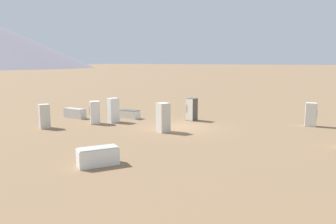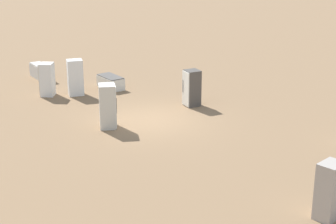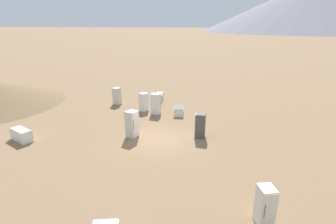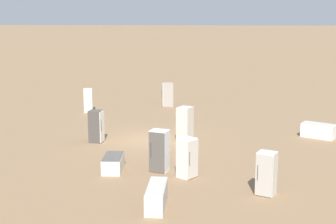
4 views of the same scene
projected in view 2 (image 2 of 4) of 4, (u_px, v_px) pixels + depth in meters
The scene contains 8 objects.
ground_plane at pixel (151, 120), 23.80m from camera, with size 1000.00×1000.00×0.00m, color #846647.
discarded_fridge_1 at pixel (75, 77), 26.99m from camera, with size 0.82×0.74×1.75m.
discarded_fridge_2 at pixel (192, 88), 25.43m from camera, with size 0.69×0.66×1.66m.
discarded_fridge_3 at pixel (47, 79), 26.91m from camera, with size 0.88×0.88×1.60m.
discarded_fridge_5 at pixel (108, 106), 22.67m from camera, with size 0.87×0.89×1.82m.
discarded_fridge_6 at pixel (330, 191), 15.69m from camera, with size 0.90×0.75×1.70m.
discarded_fridge_8 at pixel (111, 82), 28.23m from camera, with size 0.94×1.61×0.64m.
discarded_fridge_9 at pixel (41, 72), 29.96m from camera, with size 0.74×1.96×0.74m.
Camera 2 is at (-10.42, -19.87, 8.00)m, focal length 60.00 mm.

